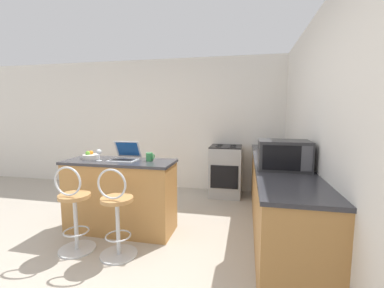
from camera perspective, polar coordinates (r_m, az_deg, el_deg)
The scene contains 16 objects.
ground_plane at distance 3.03m, azimuth -16.51°, elevation -23.84°, with size 20.00×20.00×0.00m, color #ADA393.
wall_back at distance 5.21m, azimuth -2.27°, elevation 4.33°, with size 12.00×0.06×2.60m.
wall_right at distance 2.39m, azimuth 29.73°, elevation 0.38°, with size 0.06×12.00×2.60m.
breakfast_bar at distance 3.52m, azimuth -15.58°, elevation -11.00°, with size 1.41×0.55×0.93m.
counter_right at distance 3.57m, azimuth 18.40°, elevation -10.82°, with size 0.61×3.27×0.93m.
bar_stool_near at distance 3.20m, azimuth -24.71°, elevation -13.52°, with size 0.40×0.40×0.98m.
bar_stool_far at distance 2.93m, azimuth -16.40°, elevation -15.02°, with size 0.40×0.40×0.98m.
laptop at distance 3.44m, azimuth -14.62°, elevation -2.42°, with size 0.34×0.34×0.24m.
microwave at distance 2.91m, azimuth 19.72°, elevation -2.32°, with size 0.52×0.39×0.31m.
toaster at distance 3.41m, azimuth 18.83°, elevation -2.17°, with size 0.19×0.27×0.17m.
stove_range at distance 4.83m, azimuth 7.48°, elevation -5.92°, with size 0.57×0.59×0.94m.
wine_glass_tall at distance 3.44m, azimuth -20.01°, elevation -1.77°, with size 0.07×0.07×0.15m.
fruit_bowl at distance 3.66m, azimuth -21.60°, elevation -2.46°, with size 0.21×0.21×0.10m.
pepper_mill at distance 3.56m, azimuth 15.04°, elevation -1.20°, with size 0.05×0.05×0.24m.
mug_white at distance 4.50m, azimuth 19.13°, elevation -0.53°, with size 0.10×0.08×0.10m.
mug_green at distance 3.29m, azimuth -9.38°, elevation -2.84°, with size 0.10×0.09×0.10m.
Camera 1 is at (1.29, -2.27, 1.54)m, focal length 24.00 mm.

